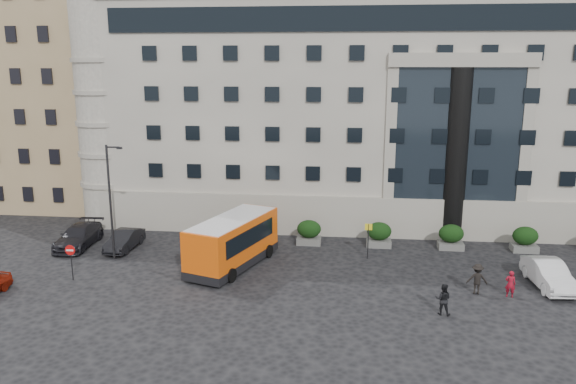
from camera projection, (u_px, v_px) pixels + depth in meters
The scene contains 22 objects.
ground at pixel (280, 283), 34.80m from camera, with size 120.00×120.00×0.00m, color black.
civic_building at pixel (371, 109), 53.42m from camera, with size 44.00×24.00×18.00m, color gray.
entrance_column at pixel (456, 156), 42.02m from camera, with size 1.80×1.80×13.00m, color black.
apartment_near at pixel (60, 97), 54.45m from camera, with size 14.00×14.00×20.00m, color #998059.
apartment_far at pixel (108, 81), 71.97m from camera, with size 13.00×13.00×22.00m, color brown.
hedge_a at pixel (241, 230), 42.56m from camera, with size 1.80×1.26×1.84m.
hedge_b at pixel (309, 232), 42.01m from camera, with size 1.80×1.26×1.84m.
hedge_c at pixel (379, 234), 41.46m from camera, with size 1.80×1.26×1.84m.
hedge_d at pixel (451, 237), 40.91m from camera, with size 1.80×1.26×1.84m.
hedge_e at pixel (525, 239), 40.36m from camera, with size 1.80×1.26×1.84m.
street_lamp at pixel (111, 198), 37.98m from camera, with size 1.16×0.18×8.00m.
bus_stop_sign at pixel (368, 235), 38.66m from camera, with size 0.50×0.08×2.52m.
no_entry_sign at pixel (71, 255), 34.80m from camera, with size 0.64×0.16×2.32m.
minibus at pixel (233, 240), 37.24m from camera, with size 5.19×8.39×3.31m.
red_truck at pixel (144, 199), 49.66m from camera, with size 3.02×5.73×2.98m.
parked_car_b at pixel (125, 240), 40.87m from camera, with size 1.48×4.24×1.40m, color black.
parked_car_c at pixel (79, 236), 41.51m from camera, with size 2.19×5.38×1.56m, color black.
parked_car_d at pixel (106, 211), 49.07m from camera, with size 2.08×4.51×1.25m, color black.
white_taxi at pixel (549, 274), 33.99m from camera, with size 1.72×4.93×1.62m, color silver.
pedestrian_a at pixel (510, 284), 32.52m from camera, with size 0.58×0.38×1.60m, color maroon.
pedestrian_b at pixel (443, 299), 30.25m from camera, with size 0.85×0.66×1.75m, color black.
pedestrian_c at pixel (477, 279), 32.94m from camera, with size 1.20×0.69×1.85m, color black.
Camera 1 is at (4.02, -32.37, 13.37)m, focal length 35.00 mm.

